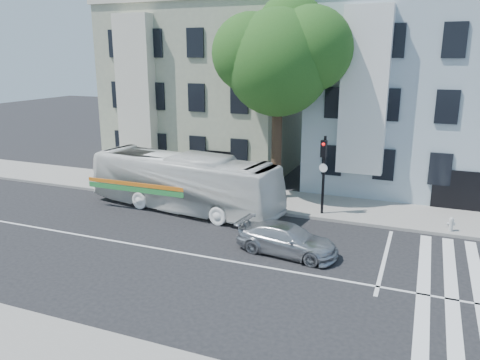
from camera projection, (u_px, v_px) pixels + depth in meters
The scene contains 10 objects.
ground at pixel (211, 258), 18.82m from camera, with size 120.00×120.00×0.00m, color black.
sidewalk_far at pixel (273, 201), 25.96m from camera, with size 80.00×4.00×0.15m, color gray.
building_left at pixel (211, 90), 33.36m from camera, with size 12.00×10.00×11.00m, color gray.
building_right at pixel (420, 96), 28.30m from camera, with size 12.00×10.00×11.00m, color #A2B3C1.
street_tree at pixel (281, 56), 24.59m from camera, with size 7.30×5.90×11.10m.
bus at pixel (184, 182), 24.38m from camera, with size 10.75×2.51×2.99m, color white.
sedan at pixel (287, 239), 19.09m from camera, with size 4.23×1.72×1.23m, color #B7B9BF.
hedge at pixel (170, 188), 26.88m from camera, with size 8.50×0.84×0.70m, color #27531A, non-canonical shape.
traffic_signal at pixel (324, 166), 22.94m from camera, with size 0.43×0.53×4.10m.
fire_hydrant at pixel (451, 224), 21.20m from camera, with size 0.38×0.21×0.66m.
Camera 1 is at (7.58, -15.67, 7.90)m, focal length 35.00 mm.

